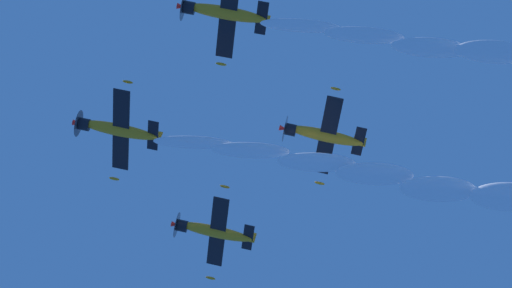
{
  "coord_description": "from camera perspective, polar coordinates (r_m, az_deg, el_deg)",
  "views": [
    {
      "loc": [
        30.97,
        27.02,
        2.15
      ],
      "look_at": [
        -0.32,
        16.05,
        83.37
      ],
      "focal_mm": 64.95,
      "sensor_mm": 36.0,
      "label": 1
    }
  ],
  "objects": [
    {
      "name": "airplane_slot_tail",
      "position": [
        91.29,
        4.12,
        0.55
      ],
      "size": [
        9.03,
        8.65,
        4.29
      ],
      "color": "orange"
    },
    {
      "name": "smoke_trail_lead",
      "position": [
        86.84,
        8.68,
        -2.1
      ],
      "size": [
        18.01,
        34.3,
        8.13
      ],
      "color": "white"
    },
    {
      "name": "airplane_lead",
      "position": [
        89.87,
        -8.6,
        0.88
      ],
      "size": [
        9.07,
        8.64,
        4.06
      ],
      "color": "orange"
    },
    {
      "name": "airplane_right_wingman",
      "position": [
        94.02,
        -2.66,
        -5.39
      ],
      "size": [
        9.01,
        8.65,
        4.24
      ],
      "color": "orange"
    },
    {
      "name": "airplane_left_wingman",
      "position": [
        86.15,
        -2.04,
        8.09
      ],
      "size": [
        9.07,
        8.64,
        3.93
      ],
      "color": "orange"
    }
  ]
}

